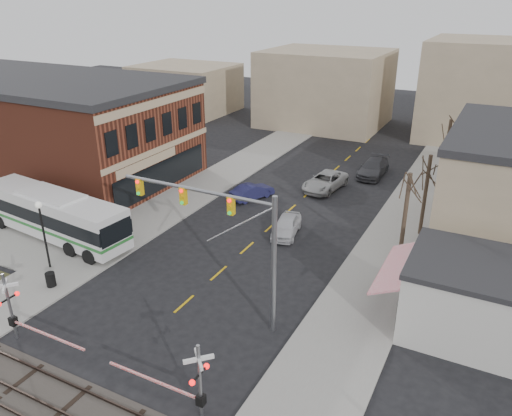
{
  "coord_description": "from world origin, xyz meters",
  "views": [
    {
      "loc": [
        15.33,
        -18.36,
        17.21
      ],
      "look_at": [
        0.91,
        9.68,
        3.5
      ],
      "focal_mm": 35.0,
      "sensor_mm": 36.0,
      "label": 1
    }
  ],
  "objects_px": {
    "transit_bus": "(54,214)",
    "pedestrian_near": "(108,238)",
    "car_a": "(286,226)",
    "car_d": "(373,168)",
    "car_c": "(325,181)",
    "trash_bin": "(51,279)",
    "pedestrian_far": "(118,216)",
    "car_b": "(252,191)",
    "rr_crossing_east": "(192,381)",
    "rr_crossing_west": "(16,310)",
    "traffic_signal_mast": "(229,227)",
    "street_lamp": "(42,222)"
  },
  "relations": [
    {
      "from": "transit_bus",
      "to": "pedestrian_near",
      "type": "distance_m",
      "value": 5.12
    },
    {
      "from": "car_a",
      "to": "car_d",
      "type": "distance_m",
      "value": 16.46
    },
    {
      "from": "car_a",
      "to": "car_c",
      "type": "bearing_deg",
      "value": 82.66
    },
    {
      "from": "trash_bin",
      "to": "pedestrian_far",
      "type": "distance_m",
      "value": 9.03
    },
    {
      "from": "car_b",
      "to": "pedestrian_far",
      "type": "relative_size",
      "value": 2.39
    },
    {
      "from": "car_a",
      "to": "pedestrian_far",
      "type": "bearing_deg",
      "value": -169.02
    },
    {
      "from": "rr_crossing_east",
      "to": "trash_bin",
      "type": "bearing_deg",
      "value": 161.61
    },
    {
      "from": "rr_crossing_west",
      "to": "car_c",
      "type": "distance_m",
      "value": 29.38
    },
    {
      "from": "pedestrian_far",
      "to": "traffic_signal_mast",
      "type": "bearing_deg",
      "value": -69.53
    },
    {
      "from": "rr_crossing_west",
      "to": "street_lamp",
      "type": "height_order",
      "value": "street_lamp"
    },
    {
      "from": "transit_bus",
      "to": "pedestrian_far",
      "type": "distance_m",
      "value": 4.68
    },
    {
      "from": "street_lamp",
      "to": "car_d",
      "type": "relative_size",
      "value": 0.86
    },
    {
      "from": "transit_bus",
      "to": "car_c",
      "type": "xyz_separation_m",
      "value": [
        14.62,
        18.86,
        -1.16
      ]
    },
    {
      "from": "car_a",
      "to": "car_d",
      "type": "height_order",
      "value": "car_d"
    },
    {
      "from": "rr_crossing_east",
      "to": "pedestrian_near",
      "type": "bearing_deg",
      "value": 144.36
    },
    {
      "from": "pedestrian_near",
      "to": "car_a",
      "type": "bearing_deg",
      "value": -74.44
    },
    {
      "from": "transit_bus",
      "to": "pedestrian_near",
      "type": "relative_size",
      "value": 7.23
    },
    {
      "from": "street_lamp",
      "to": "trash_bin",
      "type": "xyz_separation_m",
      "value": [
        1.97,
        -1.64,
        -2.91
      ]
    },
    {
      "from": "street_lamp",
      "to": "pedestrian_far",
      "type": "distance_m",
      "value": 7.53
    },
    {
      "from": "rr_crossing_east",
      "to": "car_a",
      "type": "height_order",
      "value": "rr_crossing_east"
    },
    {
      "from": "traffic_signal_mast",
      "to": "car_c",
      "type": "relative_size",
      "value": 1.69
    },
    {
      "from": "car_d",
      "to": "car_a",
      "type": "bearing_deg",
      "value": -98.02
    },
    {
      "from": "trash_bin",
      "to": "pedestrian_near",
      "type": "height_order",
      "value": "pedestrian_near"
    },
    {
      "from": "transit_bus",
      "to": "car_c",
      "type": "height_order",
      "value": "transit_bus"
    },
    {
      "from": "street_lamp",
      "to": "pedestrian_near",
      "type": "relative_size",
      "value": 2.53
    },
    {
      "from": "car_b",
      "to": "pedestrian_near",
      "type": "distance_m",
      "value": 14.26
    },
    {
      "from": "rr_crossing_west",
      "to": "car_d",
      "type": "bearing_deg",
      "value": 74.18
    },
    {
      "from": "rr_crossing_east",
      "to": "transit_bus",
      "type": "bearing_deg",
      "value": 152.61
    },
    {
      "from": "transit_bus",
      "to": "traffic_signal_mast",
      "type": "xyz_separation_m",
      "value": [
        16.79,
        -2.73,
        3.77
      ]
    },
    {
      "from": "rr_crossing_west",
      "to": "car_a",
      "type": "bearing_deg",
      "value": 67.8
    },
    {
      "from": "traffic_signal_mast",
      "to": "rr_crossing_east",
      "type": "xyz_separation_m",
      "value": [
        2.17,
        -7.1,
        -3.75
      ]
    },
    {
      "from": "car_a",
      "to": "transit_bus",
      "type": "bearing_deg",
      "value": -161.93
    },
    {
      "from": "car_c",
      "to": "transit_bus",
      "type": "bearing_deg",
      "value": -120.43
    },
    {
      "from": "car_d",
      "to": "street_lamp",
      "type": "bearing_deg",
      "value": -116.81
    },
    {
      "from": "rr_crossing_west",
      "to": "car_c",
      "type": "height_order",
      "value": "rr_crossing_west"
    },
    {
      "from": "transit_bus",
      "to": "rr_crossing_west",
      "type": "xyz_separation_m",
      "value": [
        7.86,
        -9.7,
        0.03
      ]
    },
    {
      "from": "street_lamp",
      "to": "car_b",
      "type": "height_order",
      "value": "street_lamp"
    },
    {
      "from": "car_c",
      "to": "pedestrian_far",
      "type": "bearing_deg",
      "value": -119.89
    },
    {
      "from": "car_b",
      "to": "traffic_signal_mast",
      "type": "bearing_deg",
      "value": 137.95
    },
    {
      "from": "traffic_signal_mast",
      "to": "rr_crossing_west",
      "type": "xyz_separation_m",
      "value": [
        -8.93,
        -6.97,
        -3.75
      ]
    },
    {
      "from": "street_lamp",
      "to": "car_b",
      "type": "relative_size",
      "value": 1.14
    },
    {
      "from": "trash_bin",
      "to": "car_a",
      "type": "relative_size",
      "value": 0.21
    },
    {
      "from": "trash_bin",
      "to": "traffic_signal_mast",
      "type": "bearing_deg",
      "value": 12.15
    },
    {
      "from": "traffic_signal_mast",
      "to": "rr_crossing_west",
      "type": "height_order",
      "value": "traffic_signal_mast"
    },
    {
      "from": "car_c",
      "to": "trash_bin",
      "type": "bearing_deg",
      "value": -104.11
    },
    {
      "from": "car_c",
      "to": "pedestrian_far",
      "type": "height_order",
      "value": "pedestrian_far"
    },
    {
      "from": "transit_bus",
      "to": "car_d",
      "type": "distance_m",
      "value": 30.41
    },
    {
      "from": "rr_crossing_east",
      "to": "pedestrian_far",
      "type": "relative_size",
      "value": 3.19
    },
    {
      "from": "rr_crossing_west",
      "to": "pedestrian_near",
      "type": "distance_m",
      "value": 10.29
    },
    {
      "from": "pedestrian_far",
      "to": "car_b",
      "type": "bearing_deg",
      "value": 11.59
    }
  ]
}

